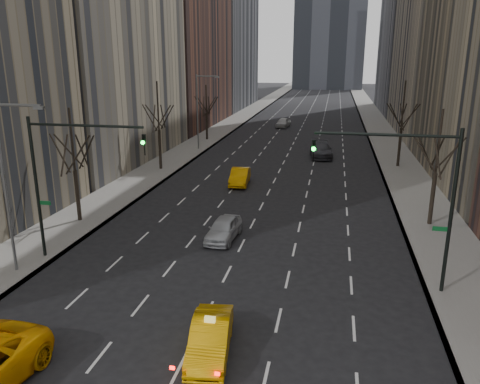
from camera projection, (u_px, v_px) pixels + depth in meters
The scene contains 16 objects.
sidewalk_left at pixel (233, 122), 81.94m from camera, with size 4.50×320.00×0.15m, color slate.
sidewalk_right at pixel (377, 126), 77.31m from camera, with size 4.50×320.00×0.15m, color slate.
tree_lw_b at pixel (75, 170), 31.92m from camera, with size 3.36×3.50×7.82m.
tree_lw_c at pixel (159, 131), 46.90m from camera, with size 3.36×3.50×8.74m.
tree_lw_d at pixel (207, 114), 63.98m from camera, with size 3.36×3.50×7.36m.
tree_rw_b at pixel (435, 173), 31.15m from camera, with size 3.36×3.50×7.82m.
tree_rw_c at pixel (401, 129), 48.01m from camera, with size 3.36×3.50×8.74m.
traffic_mast_left at pixel (62, 167), 25.23m from camera, with size 6.69×0.39×8.00m.
traffic_mast_right at pixel (416, 184), 21.79m from camera, with size 6.69×0.39×8.00m.
streetlight_near at pixel (9, 171), 23.64m from camera, with size 2.83×0.22×9.00m.
streetlight_far at pixel (200, 104), 56.59m from camera, with size 2.83×0.22×9.00m.
taxi_sedan at pixel (210, 338), 18.16m from camera, with size 1.47×4.23×1.39m, color #E49F04.
silver_sedan_ahead at pixel (224, 229), 29.64m from camera, with size 1.66×4.12×1.41m, color #ABAEB4.
far_taxi at pixel (240, 177), 42.38m from camera, with size 1.55×4.46×1.47m, color #E49704.
far_suv_grey at pixel (321, 150), 53.98m from camera, with size 2.38×5.86×1.70m, color #313136.
far_car_white at pixel (283, 123), 76.64m from camera, with size 1.83×4.54×1.55m, color silver.
Camera 1 is at (5.17, -10.24, 11.21)m, focal length 35.00 mm.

